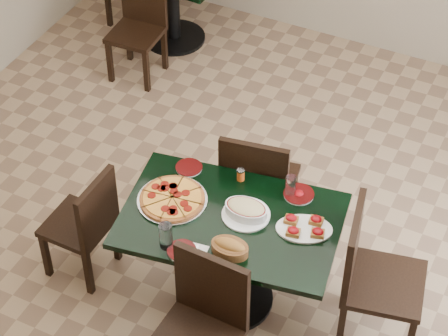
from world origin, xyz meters
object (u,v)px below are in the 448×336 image
at_px(chair_right, 370,272).
at_px(lasagna_casserole, 246,210).
at_px(chair_far, 257,182).
at_px(pepperoni_pizza, 172,199).
at_px(main_table, 231,239).
at_px(chair_left, 87,222).
at_px(back_chair_near, 139,22).
at_px(bread_basket, 230,247).
at_px(chair_near, 202,322).
at_px(bruschetta_platter, 304,227).

bearing_deg(chair_right, lasagna_casserole, 84.52).
distance_m(chair_far, pepperoni_pizza, 0.69).
bearing_deg(chair_far, main_table, 88.43).
bearing_deg(main_table, chair_left, -178.10).
xyz_separation_m(back_chair_near, bread_basket, (1.85, -2.14, 0.32)).
bearing_deg(pepperoni_pizza, chair_far, 62.39).
bearing_deg(chair_right, back_chair_near, 44.32).
bearing_deg(chair_far, chair_right, 145.97).
distance_m(chair_right, bread_basket, 0.85).
distance_m(chair_left, pepperoni_pizza, 0.64).
distance_m(back_chair_near, pepperoni_pizza, 2.37).
height_order(chair_left, pepperoni_pizza, chair_left).
distance_m(chair_near, chair_left, 1.12).
distance_m(back_chair_near, lasagna_casserole, 2.60).
xyz_separation_m(chair_near, bruschetta_platter, (0.30, 0.70, 0.23)).
bearing_deg(back_chair_near, chair_far, -42.08).
distance_m(main_table, chair_far, 0.56).
bearing_deg(chair_near, chair_left, 160.05).
relative_size(chair_right, bread_basket, 4.42).
bearing_deg(chair_far, pepperoni_pizza, 53.01).
distance_m(lasagna_casserole, bread_basket, 0.30).
bearing_deg(bread_basket, chair_left, 174.27).
bearing_deg(lasagna_casserole, pepperoni_pizza, -170.35).
distance_m(chair_near, lasagna_casserole, 0.71).
bearing_deg(bruschetta_platter, lasagna_casserole, 166.35).
relative_size(main_table, chair_near, 1.44).
bearing_deg(chair_left, bread_basket, 87.40).
distance_m(chair_near, chair_right, 1.03).
relative_size(main_table, back_chair_near, 1.64).
distance_m(main_table, chair_right, 0.84).
height_order(chair_near, bruschetta_platter, chair_near).
distance_m(chair_near, bread_basket, 0.44).
bearing_deg(bread_basket, pepperoni_pizza, 153.92).
bearing_deg(main_table, bread_basket, -74.55).
xyz_separation_m(chair_far, chair_left, (-0.84, -0.73, -0.07)).
height_order(pepperoni_pizza, bread_basket, bread_basket).
xyz_separation_m(pepperoni_pizza, lasagna_casserole, (0.45, 0.08, 0.03)).
distance_m(chair_far, bread_basket, 0.85).
relative_size(chair_near, chair_left, 1.16).
relative_size(back_chair_near, pepperoni_pizza, 2.01).
distance_m(chair_far, chair_near, 1.17).
bearing_deg(chair_left, back_chair_near, -157.37).
xyz_separation_m(chair_left, pepperoni_pizza, (0.54, 0.15, 0.31)).
relative_size(chair_far, back_chair_near, 1.12).
relative_size(chair_far, bread_basket, 4.26).
distance_m(back_chair_near, bruschetta_platter, 2.82).
distance_m(chair_left, bread_basket, 1.08).
height_order(back_chair_near, lasagna_casserole, back_chair_near).
height_order(bread_basket, bruschetta_platter, bread_basket).
xyz_separation_m(chair_near, chair_right, (0.72, 0.74, 0.02)).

